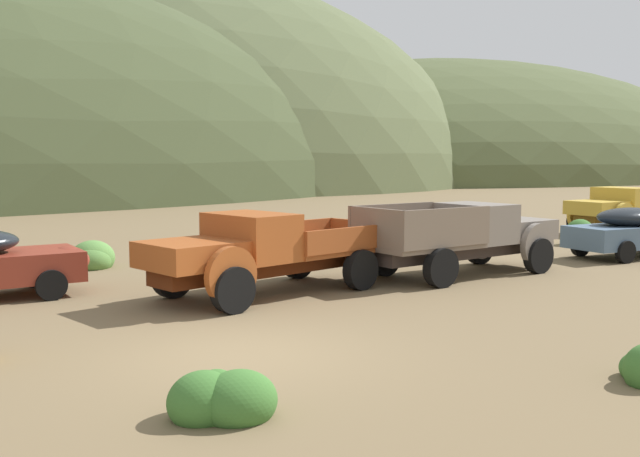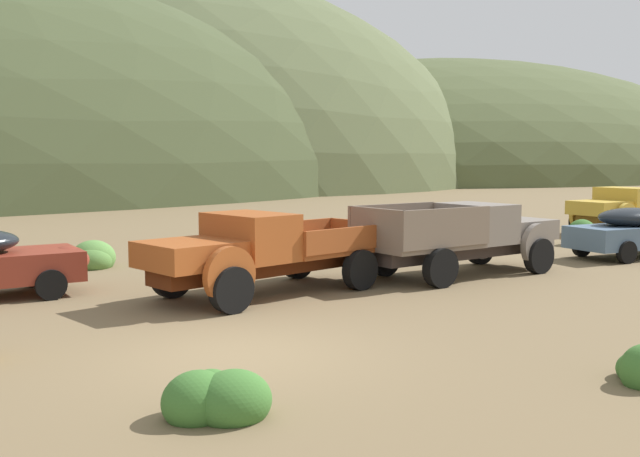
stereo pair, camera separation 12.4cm
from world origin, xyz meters
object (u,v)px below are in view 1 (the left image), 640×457
(car_chalk_blue, at_px, (639,231))
(truck_oxide_orange, at_px, (254,253))
(truck_faded_yellow, at_px, (623,209))
(truck_primer_gray, at_px, (472,236))

(car_chalk_blue, bearing_deg, truck_oxide_orange, -177.06)
(truck_oxide_orange, bearing_deg, truck_faded_yellow, -179.62)
(truck_oxide_orange, xyz_separation_m, truck_primer_gray, (6.45, -0.28, 0.02))
(car_chalk_blue, distance_m, truck_faded_yellow, 7.49)
(truck_oxide_orange, bearing_deg, truck_primer_gray, 166.22)
(truck_primer_gray, relative_size, truck_faded_yellow, 0.98)
(truck_oxide_orange, distance_m, truck_faded_yellow, 19.54)
(truck_primer_gray, distance_m, truck_faded_yellow, 13.37)
(car_chalk_blue, xyz_separation_m, truck_faded_yellow, (5.86, 4.66, 0.18))
(truck_faded_yellow, bearing_deg, car_chalk_blue, 38.07)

